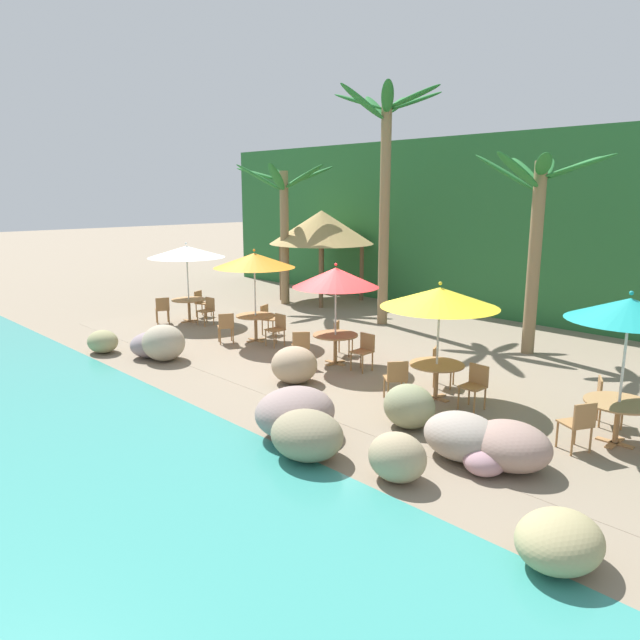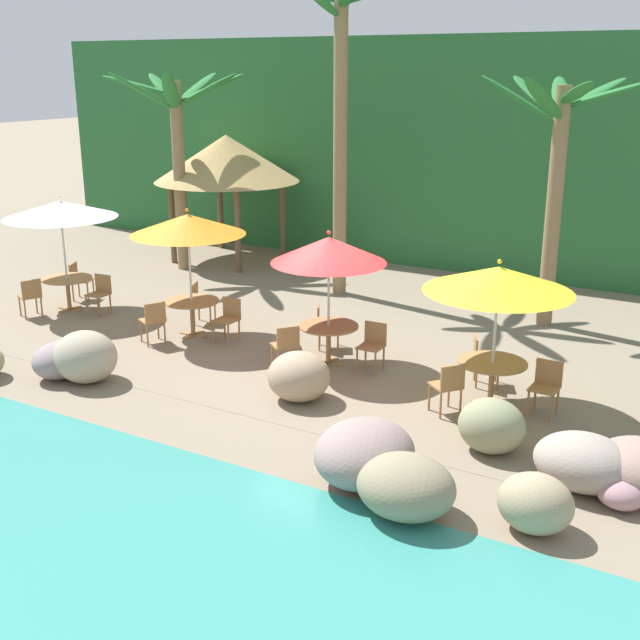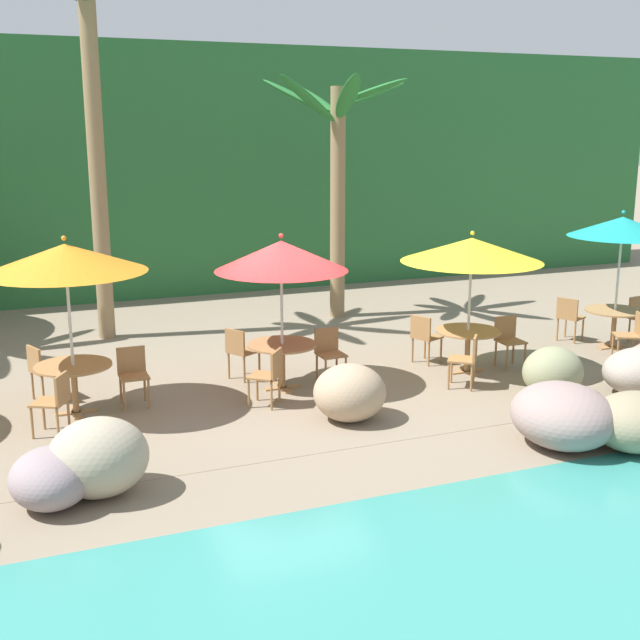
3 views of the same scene
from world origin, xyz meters
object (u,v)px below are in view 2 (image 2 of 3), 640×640
dining_table_white (67,283)px  umbrella_yellow (498,279)px  umbrella_orange (188,224)px  palm_tree_third (558,152)px  chair_white_left (31,295)px  chair_red_seaward (373,343)px  umbrella_red (329,250)px  umbrella_white (60,209)px  chair_yellow_seaward (546,384)px  chair_orange_left (154,319)px  dining_table_yellow (492,369)px  palm_tree_nearest (178,131)px  chair_yellow_left (449,385)px  chair_yellow_inland (482,357)px  dining_table_red (328,332)px  palm_tree_second (341,82)px  palapa_hut (226,159)px  chair_white_seaward (100,291)px  chair_red_inland (324,323)px  chair_orange_inland (200,300)px  chair_white_inland (78,278)px  dining_table_orange (192,307)px  chair_orange_seaward (229,317)px

dining_table_white → umbrella_yellow: bearing=-2.3°
umbrella_orange → palm_tree_third: (5.96, 4.34, 1.30)m
chair_white_left → chair_red_seaward: same height
umbrella_red → umbrella_white: bearing=179.5°
umbrella_orange → chair_yellow_seaward: umbrella_orange is taller
chair_orange_left → dining_table_yellow: 6.70m
umbrella_red → palm_tree_nearest: palm_tree_nearest is taller
chair_yellow_left → palm_tree_nearest: 11.58m
dining_table_yellow → chair_yellow_inland: size_ratio=1.26×
chair_yellow_seaward → chair_yellow_inland: bearing=151.9°
dining_table_red → dining_table_yellow: same height
dining_table_white → umbrella_red: size_ratio=0.44×
chair_yellow_left → palm_tree_second: size_ratio=0.12×
umbrella_white → umbrella_yellow: bearing=-2.3°
palm_tree_nearest → palapa_hut: 1.76m
chair_orange_left → chair_yellow_seaward: size_ratio=1.00×
chair_white_seaward → chair_red_inland: same height
dining_table_red → umbrella_yellow: bearing=-6.1°
chair_orange_inland → dining_table_yellow: size_ratio=0.79×
palapa_hut → umbrella_red: bearing=-42.1°
chair_orange_inland → palm_tree_third: (6.36, 3.58, 3.08)m
chair_white_inland → chair_yellow_inland: same height
chair_yellow_inland → chair_orange_left: bearing=-169.5°
umbrella_orange → umbrella_white: bearing=179.5°
chair_white_left → umbrella_red: (6.97, 0.75, 1.62)m
chair_yellow_inland → dining_table_orange: bearing=-176.4°
umbrella_white → chair_yellow_inland: bearing=2.1°
umbrella_yellow → palm_tree_nearest: bearing=154.9°
chair_red_inland → palapa_hut: palapa_hut is taller
chair_white_seaward → chair_white_inland: 1.40m
chair_orange_inland → chair_yellow_seaward: (7.62, -1.06, 0.00)m
dining_table_red → palm_tree_nearest: 8.79m
umbrella_white → palm_tree_second: bearing=43.4°
chair_white_inland → chair_yellow_inland: (9.92, -0.40, 0.00)m
palapa_hut → chair_white_left: bearing=-93.6°
chair_orange_left → palapa_hut: size_ratio=0.22×
chair_white_inland → palm_tree_nearest: bearing=87.2°
chair_yellow_seaward → chair_yellow_inland: 1.45m
umbrella_white → dining_table_white: bearing=172.9°
chair_orange_left → chair_red_inland: (3.00, 1.46, 0.00)m
dining_table_orange → chair_orange_seaward: 0.86m
dining_table_white → chair_yellow_inland: (9.48, 0.34, -0.10)m
dining_table_yellow → chair_yellow_seaward: (0.85, 0.06, -0.10)m
chair_orange_left → chair_red_inland: same height
chair_white_seaward → chair_orange_left: same height
umbrella_yellow → chair_yellow_inland: 1.80m
umbrella_white → dining_table_orange: umbrella_white is taller
dining_table_white → umbrella_orange: 3.91m
chair_red_seaward → chair_yellow_inland: bearing=8.6°
chair_white_left → chair_yellow_inland: (9.74, 1.15, 0.00)m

